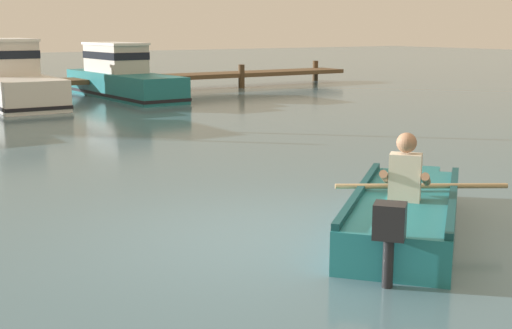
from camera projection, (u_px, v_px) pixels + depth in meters
The scene contains 5 objects.
ground_plane at pixel (264, 238), 7.58m from camera, with size 120.00×120.00×0.00m, color slate.
wooden_dock at pixel (179, 77), 25.72m from camera, with size 14.91×1.64×1.09m.
rowboat_with_person at pixel (405, 212), 7.70m from camera, with size 3.21×2.89×1.19m.
moored_boat_white at pixel (11, 80), 20.83m from camera, with size 1.90×6.14×1.98m.
moored_boat_teal at pixel (121, 77), 22.88m from camera, with size 1.88×6.39×1.81m.
Camera 1 is at (-4.02, -6.06, 2.29)m, focal length 47.79 mm.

